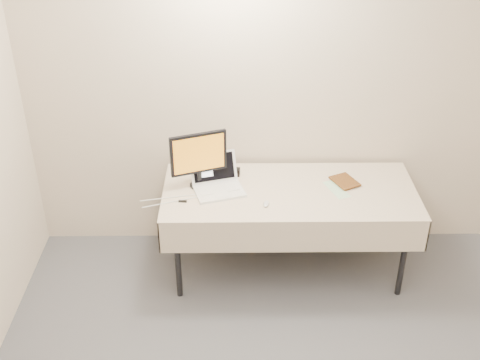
{
  "coord_description": "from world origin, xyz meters",
  "views": [
    {
      "loc": [
        -0.4,
        -1.69,
        3.07
      ],
      "look_at": [
        -0.37,
        1.99,
        0.86
      ],
      "focal_mm": 45.0,
      "sensor_mm": 36.0,
      "label": 1
    }
  ],
  "objects_px": {
    "book": "(337,173)",
    "monitor": "(199,156)",
    "table": "(289,197)",
    "laptop": "(217,181)"
  },
  "relations": [
    {
      "from": "book",
      "to": "monitor",
      "type": "bearing_deg",
      "value": 154.46
    },
    {
      "from": "table",
      "to": "laptop",
      "type": "xyz_separation_m",
      "value": [
        -0.54,
        0.04,
        0.12
      ]
    },
    {
      "from": "table",
      "to": "laptop",
      "type": "bearing_deg",
      "value": 175.9
    },
    {
      "from": "table",
      "to": "laptop",
      "type": "relative_size",
      "value": 4.36
    },
    {
      "from": "laptop",
      "to": "monitor",
      "type": "height_order",
      "value": "monitor"
    },
    {
      "from": "laptop",
      "to": "monitor",
      "type": "bearing_deg",
      "value": 149.2
    },
    {
      "from": "table",
      "to": "monitor",
      "type": "relative_size",
      "value": 4.32
    },
    {
      "from": "laptop",
      "to": "book",
      "type": "bearing_deg",
      "value": -14.6
    },
    {
      "from": "table",
      "to": "monitor",
      "type": "distance_m",
      "value": 0.74
    },
    {
      "from": "monitor",
      "to": "table",
      "type": "bearing_deg",
      "value": -25.79
    }
  ]
}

